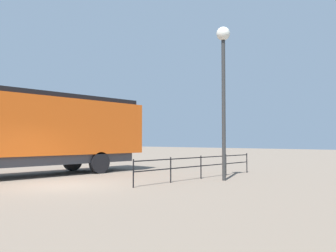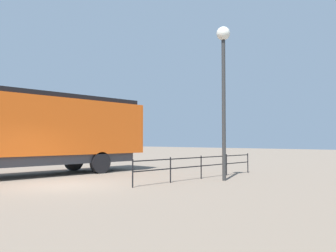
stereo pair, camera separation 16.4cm
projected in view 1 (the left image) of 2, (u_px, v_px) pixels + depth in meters
The scene contains 3 objects.
ground_plane at pixel (63, 186), 12.98m from camera, with size 120.00×120.00×0.00m, color #756656.
lamp_post at pixel (223, 66), 14.85m from camera, with size 0.58×0.58×6.57m.
platform_fence at pixel (201, 163), 15.36m from camera, with size 0.05×8.04×1.02m.
Camera 1 is at (11.74, -6.95, 1.69)m, focal length 37.13 mm.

